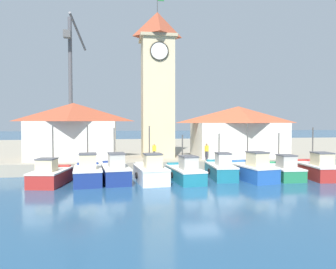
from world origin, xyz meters
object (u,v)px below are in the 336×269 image
object	(u,v)px
fishing_boat_center	(185,172)
port_crane_near	(71,95)
clock_tower	(157,81)
fishing_boat_mid_left	(151,172)
fishing_boat_mid_right	(221,169)
fishing_boat_left_inner	(115,171)
dock_worker_near_tower	(154,151)
warehouse_left	(74,130)
fishing_boat_far_right	(317,169)
fishing_boat_far_left	(50,175)
warehouse_right	(238,131)
dock_worker_along_quay	(207,151)
fishing_boat_left_outer	(88,173)
fishing_boat_right_outer	(282,170)
fishing_boat_right_inner	(252,170)

from	to	relation	value
fishing_boat_center	port_crane_near	xyz separation A→B (m)	(-12.05, 23.65, 7.92)
clock_tower	fishing_boat_mid_left	bearing A→B (deg)	-99.90
fishing_boat_mid_left	fishing_boat_mid_right	xyz separation A→B (m)	(5.98, 1.07, -0.04)
fishing_boat_left_inner	dock_worker_near_tower	bearing A→B (deg)	53.38
fishing_boat_center	warehouse_left	bearing A→B (deg)	139.53
warehouse_left	port_crane_near	world-z (taller)	port_crane_near
fishing_boat_mid_right	fishing_boat_far_right	bearing A→B (deg)	-7.74
fishing_boat_far_left	fishing_boat_mid_left	world-z (taller)	fishing_boat_far_left
fishing_boat_center	warehouse_right	size ratio (longest dim) A/B	0.55
fishing_boat_far_left	fishing_boat_far_right	world-z (taller)	fishing_boat_far_left
fishing_boat_mid_left	dock_worker_along_quay	distance (m)	7.63
fishing_boat_far_right	dock_worker_along_quay	xyz separation A→B (m)	(-8.20, 4.88, 1.15)
fishing_boat_left_outer	fishing_boat_right_outer	world-z (taller)	fishing_boat_left_outer
fishing_boat_mid_right	clock_tower	size ratio (longest dim) A/B	0.29
warehouse_right	fishing_boat_left_inner	bearing A→B (deg)	-150.78
warehouse_left	clock_tower	bearing A→B (deg)	2.18
warehouse_right	fishing_boat_mid_right	bearing A→B (deg)	-120.41
warehouse_left	dock_worker_near_tower	bearing A→B (deg)	-18.80
fishing_boat_far_left	fishing_boat_mid_left	distance (m)	7.56
fishing_boat_mid_left	clock_tower	world-z (taller)	clock_tower
fishing_boat_left_outer	warehouse_right	world-z (taller)	warehouse_right
warehouse_right	port_crane_near	distance (m)	25.44
fishing_boat_center	fishing_boat_left_inner	bearing A→B (deg)	172.44
fishing_boat_center	fishing_boat_right_outer	size ratio (longest dim) A/B	1.09
fishing_boat_left_inner	clock_tower	size ratio (longest dim) A/B	0.32
fishing_boat_left_inner	fishing_boat_right_inner	size ratio (longest dim) A/B	1.03
warehouse_left	warehouse_right	distance (m)	17.03
fishing_boat_left_outer	fishing_boat_center	size ratio (longest dim) A/B	0.88
clock_tower	fishing_boat_left_inner	bearing A→B (deg)	-118.57
fishing_boat_right_inner	fishing_boat_left_outer	bearing A→B (deg)	178.60
fishing_boat_mid_left	dock_worker_along_quay	xyz separation A→B (m)	(5.78, 4.86, 1.11)
fishing_boat_far_left	fishing_boat_right_outer	distance (m)	18.61
fishing_boat_center	fishing_boat_right_outer	distance (m)	8.32
warehouse_left	fishing_boat_right_inner	bearing A→B (deg)	-29.07
fishing_boat_left_outer	dock_worker_along_quay	xyz separation A→B (m)	(10.60, 4.58, 1.11)
fishing_boat_mid_left	dock_worker_near_tower	world-z (taller)	fishing_boat_mid_left
fishing_boat_far_left	warehouse_left	world-z (taller)	warehouse_left
dock_worker_along_quay	fishing_boat_mid_left	bearing A→B (deg)	-139.93
fishing_boat_mid_left	fishing_boat_left_inner	bearing A→B (deg)	162.36
fishing_boat_mid_right	warehouse_right	world-z (taller)	warehouse_right
fishing_boat_mid_left	fishing_boat_left_outer	bearing A→B (deg)	176.65
fishing_boat_far_right	dock_worker_along_quay	world-z (taller)	fishing_boat_far_right
fishing_boat_far_left	fishing_boat_center	world-z (taller)	fishing_boat_far_left
fishing_boat_left_outer	fishing_boat_left_inner	bearing A→B (deg)	16.00
fishing_boat_right_outer	clock_tower	bearing A→B (deg)	138.57
fishing_boat_far_left	fishing_boat_right_outer	world-z (taller)	fishing_boat_far_left
fishing_boat_left_outer	fishing_boat_center	bearing A→B (deg)	-1.03
fishing_boat_center	fishing_boat_far_left	bearing A→B (deg)	179.97
fishing_boat_mid_left	fishing_boat_right_outer	bearing A→B (deg)	1.65
fishing_boat_far_right	dock_worker_along_quay	distance (m)	9.61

